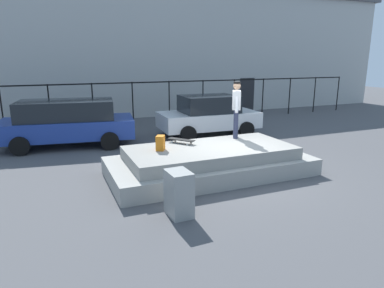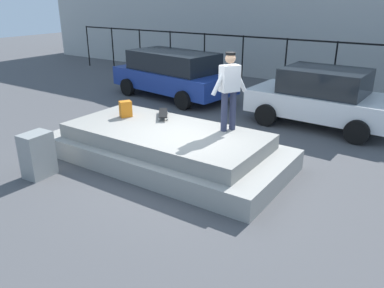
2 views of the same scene
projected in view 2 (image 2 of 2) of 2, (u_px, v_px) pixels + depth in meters
name	position (u px, v px, depth m)	size (l,w,h in m)	color
ground_plane	(186.00, 169.00, 8.41)	(60.00, 60.00, 0.00)	#4C4C4F
concrete_ledge	(165.00, 147.00, 8.71)	(5.56, 2.64, 0.78)	#9E9B93
skateboarder	(229.00, 86.00, 8.14)	(0.50, 0.82, 1.70)	#2D334C
skateboard	(163.00, 113.00, 9.37)	(0.66, 0.77, 0.12)	black
backpack	(126.00, 109.00, 9.36)	(0.28, 0.20, 0.39)	orange
car_blue_hatchback_near	(173.00, 73.00, 14.10)	(4.94, 2.72, 1.68)	navy
car_white_sedan_mid	(323.00, 97.00, 10.99)	(4.18, 2.33, 1.66)	white
utility_box	(37.00, 155.00, 7.94)	(0.44, 0.60, 0.95)	gray
fence_row	(310.00, 59.00, 14.14)	(24.06, 0.06, 2.08)	black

